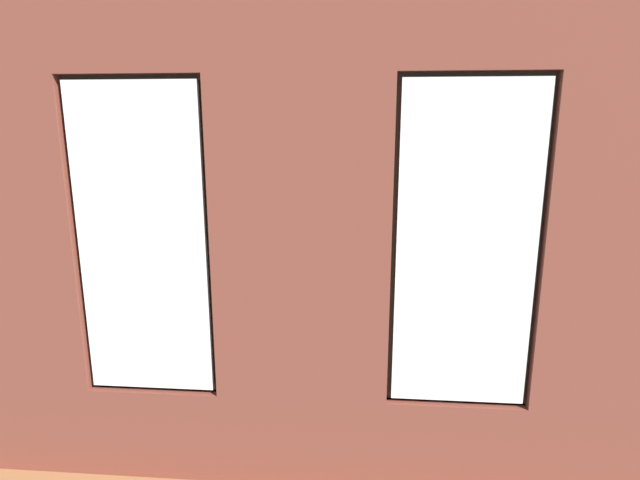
{
  "coord_description": "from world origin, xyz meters",
  "views": [
    {
      "loc": [
        -0.36,
        5.44,
        2.36
      ],
      "look_at": [
        0.05,
        0.4,
        1.2
      ],
      "focal_mm": 28.0,
      "sensor_mm": 36.0,
      "label": 1
    }
  ],
  "objects_px": {
    "couch_left": "(547,319)",
    "potted_plant_near_tv": "(86,329)",
    "papasan_chair": "(309,258)",
    "potted_plant_by_left_couch": "(479,280)",
    "cup_ceramic": "(322,292)",
    "potted_plant_mid_room_small": "(388,276)",
    "remote_black": "(314,291)",
    "tv_flatscreen": "(87,253)",
    "potted_plant_foreground_right": "(177,233)",
    "coffee_table": "(314,296)",
    "potted_plant_between_couches": "(428,348)",
    "potted_plant_corner_near_left": "(508,252)",
    "remote_silver": "(345,289)",
    "media_console": "(93,307)",
    "couch_by_window": "(245,384)",
    "candle_jar": "(279,290)",
    "table_plant_small": "(301,277)"
  },
  "relations": [
    {
      "from": "cup_ceramic",
      "to": "media_console",
      "type": "bearing_deg",
      "value": 7.09
    },
    {
      "from": "remote_black",
      "to": "potted_plant_between_couches",
      "type": "relative_size",
      "value": 0.11
    },
    {
      "from": "candle_jar",
      "to": "potted_plant_by_left_couch",
      "type": "xyz_separation_m",
      "value": [
        -2.57,
        -1.08,
        -0.15
      ]
    },
    {
      "from": "remote_black",
      "to": "potted_plant_foreground_right",
      "type": "bearing_deg",
      "value": -158.82
    },
    {
      "from": "potted_plant_mid_room_small",
      "to": "remote_silver",
      "type": "bearing_deg",
      "value": 45.6
    },
    {
      "from": "couch_left",
      "to": "potted_plant_near_tv",
      "type": "bearing_deg",
      "value": -74.94
    },
    {
      "from": "cup_ceramic",
      "to": "potted_plant_mid_room_small",
      "type": "height_order",
      "value": "potted_plant_mid_room_small"
    },
    {
      "from": "potted_plant_foreground_right",
      "to": "potted_plant_near_tv",
      "type": "xyz_separation_m",
      "value": [
        -0.25,
        3.1,
        -0.25
      ]
    },
    {
      "from": "potted_plant_by_left_couch",
      "to": "potted_plant_foreground_right",
      "type": "relative_size",
      "value": 0.38
    },
    {
      "from": "potted_plant_by_left_couch",
      "to": "potted_plant_between_couches",
      "type": "bearing_deg",
      "value": 70.26
    },
    {
      "from": "candle_jar",
      "to": "potted_plant_corner_near_left",
      "type": "relative_size",
      "value": 0.13
    },
    {
      "from": "couch_left",
      "to": "potted_plant_between_couches",
      "type": "height_order",
      "value": "potted_plant_between_couches"
    },
    {
      "from": "remote_silver",
      "to": "potted_plant_mid_room_small",
      "type": "relative_size",
      "value": 0.27
    },
    {
      "from": "cup_ceramic",
      "to": "potted_plant_corner_near_left",
      "type": "bearing_deg",
      "value": -146.43
    },
    {
      "from": "table_plant_small",
      "to": "potted_plant_between_couches",
      "type": "bearing_deg",
      "value": 120.56
    },
    {
      "from": "cup_ceramic",
      "to": "potted_plant_foreground_right",
      "type": "bearing_deg",
      "value": -35.54
    },
    {
      "from": "couch_left",
      "to": "potted_plant_foreground_right",
      "type": "bearing_deg",
      "value": -110.97
    },
    {
      "from": "couch_by_window",
      "to": "couch_left",
      "type": "xyz_separation_m",
      "value": [
        -2.93,
        -1.62,
        0.0
      ]
    },
    {
      "from": "couch_by_window",
      "to": "remote_black",
      "type": "xyz_separation_m",
      "value": [
        -0.37,
        -2.09,
        0.09
      ]
    },
    {
      "from": "tv_flatscreen",
      "to": "potted_plant_corner_near_left",
      "type": "xyz_separation_m",
      "value": [
        -5.27,
        -2.06,
        -0.39
      ]
    },
    {
      "from": "remote_silver",
      "to": "potted_plant_mid_room_small",
      "type": "height_order",
      "value": "potted_plant_mid_room_small"
    },
    {
      "from": "potted_plant_by_left_couch",
      "to": "potted_plant_near_tv",
      "type": "relative_size",
      "value": 0.58
    },
    {
      "from": "potted_plant_between_couches",
      "to": "potted_plant_corner_near_left",
      "type": "distance_m",
      "value": 4.01
    },
    {
      "from": "couch_left",
      "to": "couch_by_window",
      "type": "bearing_deg",
      "value": -59.01
    },
    {
      "from": "couch_by_window",
      "to": "potted_plant_foreground_right",
      "type": "height_order",
      "value": "potted_plant_foreground_right"
    },
    {
      "from": "candle_jar",
      "to": "potted_plant_foreground_right",
      "type": "xyz_separation_m",
      "value": [
        1.85,
        -1.68,
        0.3
      ]
    },
    {
      "from": "potted_plant_foreground_right",
      "to": "remote_black",
      "type": "bearing_deg",
      "value": 145.02
    },
    {
      "from": "potted_plant_by_left_couch",
      "to": "potted_plant_foreground_right",
      "type": "distance_m",
      "value": 4.48
    },
    {
      "from": "candle_jar",
      "to": "tv_flatscreen",
      "type": "relative_size",
      "value": 0.11
    },
    {
      "from": "papasan_chair",
      "to": "potted_plant_by_left_couch",
      "type": "height_order",
      "value": "papasan_chair"
    },
    {
      "from": "remote_black",
      "to": "potted_plant_foreground_right",
      "type": "height_order",
      "value": "potted_plant_foreground_right"
    },
    {
      "from": "potted_plant_by_left_couch",
      "to": "potted_plant_between_couches",
      "type": "height_order",
      "value": "potted_plant_between_couches"
    },
    {
      "from": "potted_plant_mid_room_small",
      "to": "potted_plant_foreground_right",
      "type": "bearing_deg",
      "value": -15.71
    },
    {
      "from": "potted_plant_corner_near_left",
      "to": "potted_plant_near_tv",
      "type": "xyz_separation_m",
      "value": [
        4.72,
        3.15,
        -0.04
      ]
    },
    {
      "from": "potted_plant_between_couches",
      "to": "couch_by_window",
      "type": "bearing_deg",
      "value": 2.14
    },
    {
      "from": "papasan_chair",
      "to": "couch_by_window",
      "type": "bearing_deg",
      "value": 87.4
    },
    {
      "from": "remote_silver",
      "to": "potted_plant_foreground_right",
      "type": "relative_size",
      "value": 0.15
    },
    {
      "from": "cup_ceramic",
      "to": "potted_plant_mid_room_small",
      "type": "bearing_deg",
      "value": -136.1
    },
    {
      "from": "table_plant_small",
      "to": "potted_plant_between_couches",
      "type": "relative_size",
      "value": 0.19
    },
    {
      "from": "table_plant_small",
      "to": "tv_flatscreen",
      "type": "distance_m",
      "value": 2.47
    },
    {
      "from": "tv_flatscreen",
      "to": "potted_plant_by_left_couch",
      "type": "relative_size",
      "value": 2.25
    },
    {
      "from": "coffee_table",
      "to": "cup_ceramic",
      "type": "height_order",
      "value": "cup_ceramic"
    },
    {
      "from": "remote_black",
      "to": "potted_plant_mid_room_small",
      "type": "relative_size",
      "value": 0.27
    },
    {
      "from": "remote_black",
      "to": "couch_by_window",
      "type": "bearing_deg",
      "value": -43.74
    },
    {
      "from": "coffee_table",
      "to": "media_console",
      "type": "xyz_separation_m",
      "value": [
        2.55,
        0.44,
        -0.06
      ]
    },
    {
      "from": "remote_black",
      "to": "tv_flatscreen",
      "type": "height_order",
      "value": "tv_flatscreen"
    },
    {
      "from": "papasan_chair",
      "to": "potted_plant_by_left_couch",
      "type": "xyz_separation_m",
      "value": [
        -2.37,
        0.42,
        -0.14
      ]
    },
    {
      "from": "papasan_chair",
      "to": "potted_plant_by_left_couch",
      "type": "relative_size",
      "value": 2.54
    },
    {
      "from": "candle_jar",
      "to": "potted_plant_corner_near_left",
      "type": "bearing_deg",
      "value": -150.97
    },
    {
      "from": "remote_black",
      "to": "media_console",
      "type": "bearing_deg",
      "value": -114.14
    }
  ]
}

